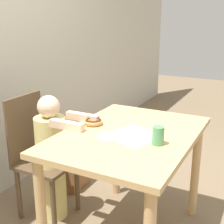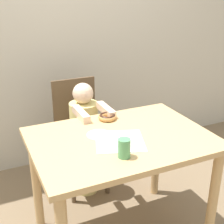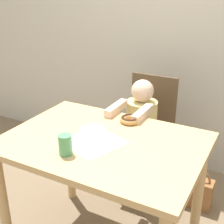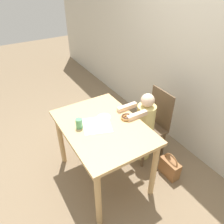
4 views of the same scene
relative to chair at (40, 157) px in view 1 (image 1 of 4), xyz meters
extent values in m
cube|color=tan|center=(0.03, -0.71, 0.29)|extent=(1.07, 0.77, 0.03)
cylinder|color=tan|center=(0.50, -1.04, -0.09)|extent=(0.06, 0.06, 0.74)
cylinder|color=tan|center=(-0.45, -0.38, -0.09)|extent=(0.06, 0.06, 0.74)
cylinder|color=tan|center=(0.50, -0.38, -0.09)|extent=(0.06, 0.06, 0.74)
cube|color=brown|center=(0.00, -0.07, -0.04)|extent=(0.36, 0.38, 0.03)
cube|color=brown|center=(0.00, 0.12, 0.22)|extent=(0.36, 0.02, 0.48)
cylinder|color=brown|center=(-0.15, -0.22, -0.26)|extent=(0.04, 0.04, 0.41)
cylinder|color=brown|center=(0.15, -0.22, -0.26)|extent=(0.04, 0.04, 0.41)
cylinder|color=brown|center=(-0.15, 0.09, -0.26)|extent=(0.04, 0.04, 0.41)
cylinder|color=brown|center=(0.15, 0.09, -0.26)|extent=(0.04, 0.04, 0.41)
cylinder|color=#E0D17F|center=(0.00, -0.11, -0.24)|extent=(0.19, 0.19, 0.44)
cylinder|color=#E0D17F|center=(0.00, -0.11, 0.15)|extent=(0.22, 0.22, 0.35)
sphere|color=beige|center=(0.00, -0.11, 0.40)|extent=(0.16, 0.16, 0.16)
cube|color=beige|center=(-0.09, -0.33, 0.33)|extent=(0.05, 0.25, 0.05)
cube|color=beige|center=(0.09, -0.33, 0.33)|extent=(0.05, 0.25, 0.05)
torus|color=tan|center=(0.06, -0.44, 0.33)|extent=(0.12, 0.12, 0.03)
torus|color=#381E14|center=(0.06, -0.44, 0.34)|extent=(0.11, 0.11, 0.02)
cube|color=white|center=(-0.01, -0.76, 0.31)|extent=(0.35, 0.35, 0.00)
cube|color=brown|center=(0.42, -0.03, -0.35)|extent=(0.25, 0.12, 0.22)
torus|color=brown|center=(0.42, -0.03, -0.24)|extent=(0.21, 0.02, 0.21)
cylinder|color=#519E66|center=(-0.06, -0.93, 0.36)|extent=(0.07, 0.07, 0.11)
cylinder|color=silver|center=(-0.09, -0.63, 0.31)|extent=(0.15, 0.15, 0.01)
camera|label=1|loc=(-1.62, -1.45, 1.00)|focal=50.00mm
camera|label=2|loc=(-0.72, -2.21, 1.16)|focal=50.00mm
camera|label=3|loc=(0.78, -2.01, 1.11)|focal=50.00mm
camera|label=4|loc=(1.57, -1.54, 1.68)|focal=35.00mm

